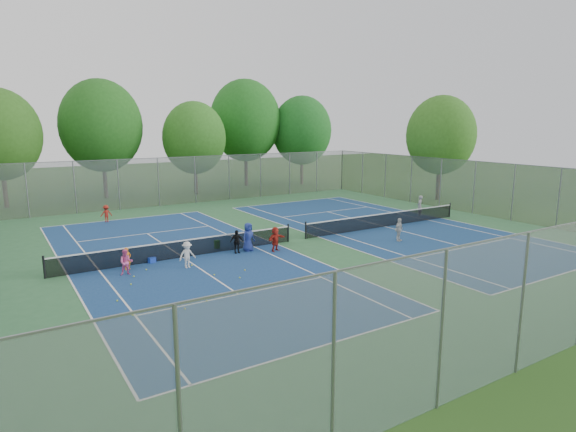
% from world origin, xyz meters
% --- Properties ---
extents(ground, '(120.00, 120.00, 0.00)m').
position_xyz_m(ground, '(0.00, 0.00, 0.00)').
color(ground, '#254C17').
rests_on(ground, ground).
extents(court_pad, '(32.00, 32.00, 0.01)m').
position_xyz_m(court_pad, '(0.00, 0.00, 0.01)').
color(court_pad, '#31683C').
rests_on(court_pad, ground).
extents(court_left, '(10.97, 23.77, 0.01)m').
position_xyz_m(court_left, '(-7.00, 0.00, 0.02)').
color(court_left, navy).
rests_on(court_left, court_pad).
extents(court_right, '(10.97, 23.77, 0.01)m').
position_xyz_m(court_right, '(7.00, 0.00, 0.02)').
color(court_right, navy).
rests_on(court_right, court_pad).
extents(net_left, '(12.87, 0.10, 0.91)m').
position_xyz_m(net_left, '(-7.00, 0.00, 0.46)').
color(net_left, black).
rests_on(net_left, ground).
extents(net_right, '(12.87, 0.10, 0.91)m').
position_xyz_m(net_right, '(7.00, 0.00, 0.46)').
color(net_right, black).
rests_on(net_right, ground).
extents(fence_north, '(32.00, 0.10, 4.00)m').
position_xyz_m(fence_north, '(0.00, 16.00, 2.00)').
color(fence_north, gray).
rests_on(fence_north, ground).
extents(fence_east, '(0.10, 32.00, 4.00)m').
position_xyz_m(fence_east, '(16.00, 0.00, 2.00)').
color(fence_east, gray).
rests_on(fence_east, ground).
extents(tree_nl, '(7.20, 7.20, 10.69)m').
position_xyz_m(tree_nl, '(-6.00, 23.00, 6.54)').
color(tree_nl, '#443326').
rests_on(tree_nl, ground).
extents(tree_nc, '(6.00, 6.00, 8.85)m').
position_xyz_m(tree_nc, '(2.00, 21.00, 5.39)').
color(tree_nc, '#443326').
rests_on(tree_nc, ground).
extents(tree_nr, '(7.60, 7.60, 11.42)m').
position_xyz_m(tree_nr, '(9.00, 24.00, 7.04)').
color(tree_nr, '#443326').
rests_on(tree_nr, ground).
extents(tree_ne, '(6.60, 6.60, 9.77)m').
position_xyz_m(tree_ne, '(15.00, 22.00, 5.97)').
color(tree_ne, '#443326').
rests_on(tree_ne, ground).
extents(tree_side_e, '(6.00, 6.00, 9.20)m').
position_xyz_m(tree_side_e, '(19.00, 6.00, 5.74)').
color(tree_side_e, '#443326').
rests_on(tree_side_e, ground).
extents(ball_crate, '(0.39, 0.39, 0.28)m').
position_xyz_m(ball_crate, '(-8.64, -0.04, 0.14)').
color(ball_crate, '#1637AA').
rests_on(ball_crate, ground).
extents(ball_hopper, '(0.29, 0.29, 0.48)m').
position_xyz_m(ball_hopper, '(-4.78, 0.73, 0.24)').
color(ball_hopper, '#23802A').
rests_on(ball_hopper, ground).
extents(student_a, '(0.46, 0.38, 1.07)m').
position_xyz_m(student_a, '(-9.92, -0.60, 0.54)').
color(student_a, orange).
rests_on(student_a, ground).
extents(student_b, '(0.68, 0.59, 1.20)m').
position_xyz_m(student_b, '(-10.16, -1.38, 0.60)').
color(student_b, '#E85A9E').
rests_on(student_b, ground).
extents(student_c, '(0.87, 0.56, 1.29)m').
position_xyz_m(student_c, '(-7.43, -1.81, 0.64)').
color(student_c, silver).
rests_on(student_c, ground).
extents(student_d, '(0.76, 0.38, 1.26)m').
position_xyz_m(student_d, '(-4.27, -0.68, 0.63)').
color(student_d, black).
rests_on(student_d, ground).
extents(student_e, '(0.87, 0.69, 1.56)m').
position_xyz_m(student_e, '(-3.54, -0.62, 0.78)').
color(student_e, navy).
rests_on(student_e, ground).
extents(student_f, '(1.31, 0.76, 1.34)m').
position_xyz_m(student_f, '(-2.32, -1.43, 0.67)').
color(student_f, '#A62217').
rests_on(student_f, ground).
extents(child_far_baseline, '(0.79, 0.46, 1.21)m').
position_xyz_m(child_far_baseline, '(-8.36, 11.48, 0.60)').
color(child_far_baseline, maroon).
rests_on(child_far_baseline, ground).
extents(instructor, '(0.68, 0.60, 1.56)m').
position_xyz_m(instructor, '(11.71, 1.37, 0.78)').
color(instructor, '#969699').
rests_on(instructor, ground).
extents(teen_court_b, '(0.87, 0.54, 1.37)m').
position_xyz_m(teen_court_b, '(4.94, -3.32, 0.69)').
color(teen_court_b, silver).
rests_on(teen_court_b, ground).
extents(tennis_ball_0, '(0.07, 0.07, 0.07)m').
position_xyz_m(tennis_ball_0, '(-10.38, -2.92, 0.03)').
color(tennis_ball_0, '#ACD030').
rests_on(tennis_ball_0, ground).
extents(tennis_ball_1, '(0.07, 0.07, 0.07)m').
position_xyz_m(tennis_ball_1, '(-3.47, -6.15, 0.03)').
color(tennis_ball_1, '#C2DE33').
rests_on(tennis_ball_1, ground).
extents(tennis_ball_2, '(0.07, 0.07, 0.07)m').
position_xyz_m(tennis_ball_2, '(-8.40, -6.45, 0.03)').
color(tennis_ball_2, '#D0E334').
rests_on(tennis_ball_2, ground).
extents(tennis_ball_3, '(0.07, 0.07, 0.07)m').
position_xyz_m(tennis_ball_3, '(-9.39, -6.78, 0.03)').
color(tennis_ball_3, '#B8CF30').
rests_on(tennis_ball_3, ground).
extents(tennis_ball_4, '(0.07, 0.07, 0.07)m').
position_xyz_m(tennis_ball_4, '(-6.05, -4.60, 0.03)').
color(tennis_ball_4, '#AFD030').
rests_on(tennis_ball_4, ground).
extents(tennis_ball_5, '(0.07, 0.07, 0.07)m').
position_xyz_m(tennis_ball_5, '(-11.19, -6.36, 0.03)').
color(tennis_ball_5, '#C5E936').
rests_on(tennis_ball_5, ground).
extents(tennis_ball_6, '(0.07, 0.07, 0.07)m').
position_xyz_m(tennis_ball_6, '(-9.23, -1.20, 0.03)').
color(tennis_ball_6, '#CBE635').
rests_on(tennis_ball_6, ground).
extents(tennis_ball_7, '(0.07, 0.07, 0.07)m').
position_xyz_m(tennis_ball_7, '(-6.84, -3.60, 0.03)').
color(tennis_ball_7, '#B2C72E').
rests_on(tennis_ball_7, ground).
extents(tennis_ball_8, '(0.07, 0.07, 0.07)m').
position_xyz_m(tennis_ball_8, '(-9.99, -1.92, 0.03)').
color(tennis_ball_8, '#C5E735').
rests_on(tennis_ball_8, ground).
extents(tennis_ball_9, '(0.07, 0.07, 0.07)m').
position_xyz_m(tennis_ball_9, '(-5.34, -3.71, 0.03)').
color(tennis_ball_9, gold).
rests_on(tennis_ball_9, ground).
extents(tennis_ball_10, '(0.07, 0.07, 0.07)m').
position_xyz_m(tennis_ball_10, '(-7.17, -1.66, 0.03)').
color(tennis_ball_10, '#D4E034').
rests_on(tennis_ball_10, ground).
extents(tennis_ball_11, '(0.07, 0.07, 0.07)m').
position_xyz_m(tennis_ball_11, '(-11.33, -4.61, 0.03)').
color(tennis_ball_11, '#BBD732').
rests_on(tennis_ball_11, ground).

